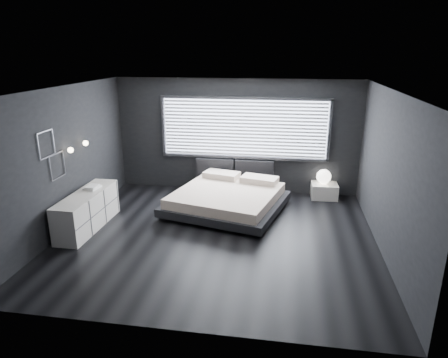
# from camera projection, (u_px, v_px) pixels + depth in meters

# --- Properties ---
(room) EXTENTS (6.04, 6.00, 2.80)m
(room) POSITION_uv_depth(u_px,v_px,m) (217.00, 167.00, 7.29)
(room) COLOR black
(room) RESTS_ON ground
(window) EXTENTS (4.14, 0.09, 1.52)m
(window) POSITION_uv_depth(u_px,v_px,m) (244.00, 129.00, 9.73)
(window) COLOR white
(window) RESTS_ON ground
(headboard) EXTENTS (1.96, 0.16, 0.52)m
(headboard) POSITION_uv_depth(u_px,v_px,m) (235.00, 170.00, 10.03)
(headboard) COLOR black
(headboard) RESTS_ON ground
(sconce_near) EXTENTS (0.18, 0.11, 0.11)m
(sconce_near) POSITION_uv_depth(u_px,v_px,m) (70.00, 150.00, 7.71)
(sconce_near) COLOR silver
(sconce_near) RESTS_ON ground
(sconce_far) EXTENTS (0.18, 0.11, 0.11)m
(sconce_far) POSITION_uv_depth(u_px,v_px,m) (85.00, 143.00, 8.27)
(sconce_far) COLOR silver
(sconce_far) RESTS_ON ground
(wall_art_upper) EXTENTS (0.01, 0.48, 0.48)m
(wall_art_upper) POSITION_uv_depth(u_px,v_px,m) (46.00, 144.00, 7.08)
(wall_art_upper) COLOR #47474C
(wall_art_upper) RESTS_ON ground
(wall_art_lower) EXTENTS (0.01, 0.48, 0.48)m
(wall_art_lower) POSITION_uv_depth(u_px,v_px,m) (58.00, 166.00, 7.46)
(wall_art_lower) COLOR #47474C
(wall_art_lower) RESTS_ON ground
(bed) EXTENTS (2.84, 2.76, 0.61)m
(bed) POSITION_uv_depth(u_px,v_px,m) (227.00, 198.00, 8.92)
(bed) COLOR black
(bed) RESTS_ON ground
(nightstand) EXTENTS (0.64, 0.54, 0.36)m
(nightstand) POSITION_uv_depth(u_px,v_px,m) (324.00, 191.00, 9.69)
(nightstand) COLOR silver
(nightstand) RESTS_ON ground
(orb_lamp) EXTENTS (0.35, 0.35, 0.35)m
(orb_lamp) POSITION_uv_depth(u_px,v_px,m) (324.00, 176.00, 9.60)
(orb_lamp) COLOR white
(orb_lamp) RESTS_ON nightstand
(dresser) EXTENTS (0.55, 1.85, 0.74)m
(dresser) POSITION_uv_depth(u_px,v_px,m) (87.00, 211.00, 8.01)
(dresser) COLOR silver
(dresser) RESTS_ON ground
(book_stack) EXTENTS (0.29, 0.36, 0.07)m
(book_stack) POSITION_uv_depth(u_px,v_px,m) (92.00, 187.00, 8.16)
(book_stack) COLOR white
(book_stack) RESTS_ON dresser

